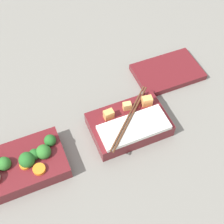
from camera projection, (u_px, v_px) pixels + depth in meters
ground_plane at (83, 150)px, 0.82m from camera, size 3.00×3.00×0.00m
bento_tray_vegetable at (23, 164)px, 0.76m from camera, size 0.21×0.14×0.07m
bento_tray_rice at (130, 124)px, 0.84m from camera, size 0.21×0.16×0.07m
bento_lid at (167, 72)px, 0.97m from camera, size 0.20×0.13×0.02m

